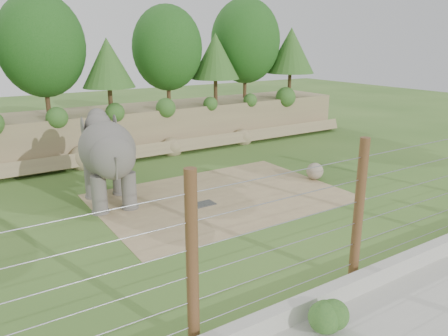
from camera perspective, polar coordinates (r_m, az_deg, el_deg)
ground at (r=15.82m, az=3.99°, el=-7.29°), size 90.00×90.00×0.00m
back_embankment at (r=26.06m, az=-12.02°, el=10.80°), size 30.00×5.52×8.77m
dirt_patch at (r=18.37m, az=-0.39°, el=-3.78°), size 10.00×7.00×0.02m
drain_grate at (r=17.52m, az=-2.83°, el=-4.74°), size 1.00×0.60×0.03m
elephant at (r=17.77m, az=-14.91°, el=0.81°), size 2.47×4.53×3.48m
stone_ball at (r=20.96m, az=11.78°, el=-0.40°), size 0.79×0.79×0.79m
retaining_wall at (r=12.53m, az=18.27°, el=-13.62°), size 26.00×0.35×0.50m
walkway at (r=11.75m, az=26.08°, el=-18.14°), size 26.00×4.00×0.01m
barrier_fence at (r=12.07m, az=17.17°, el=-5.49°), size 20.26×0.26×4.00m
walkway_shrub at (r=10.49m, az=13.37°, el=-18.73°), size 0.75×0.75×0.75m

